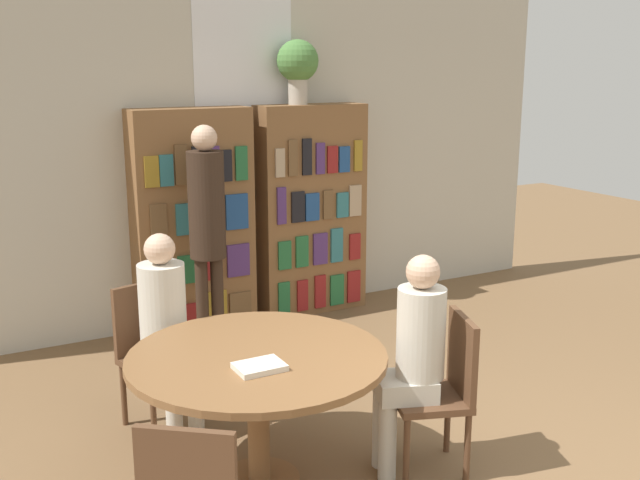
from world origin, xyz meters
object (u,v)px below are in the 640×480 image
at_px(chair_far_side, 443,385).
at_px(reading_table, 257,372).
at_px(flower_vase, 298,64).
at_px(seated_reader_left, 167,321).
at_px(bookshelf_right, 311,210).
at_px(chair_left_side, 153,347).
at_px(seated_reader_right, 413,351).
at_px(bookshelf_left, 193,222).
at_px(librarian_standing, 207,216).

bearing_deg(chair_far_side, reading_table, 90.00).
distance_m(flower_vase, seated_reader_left, 2.86).
relative_size(bookshelf_right, chair_left_side, 2.10).
height_order(chair_left_side, seated_reader_left, seated_reader_left).
bearing_deg(chair_far_side, flower_vase, 8.85).
distance_m(chair_far_side, seated_reader_right, 0.28).
bearing_deg(reading_table, seated_reader_left, 105.93).
bearing_deg(bookshelf_right, bookshelf_left, -179.99).
bearing_deg(seated_reader_right, chair_far_side, -90.00).
distance_m(chair_far_side, librarian_standing, 2.46).
distance_m(reading_table, seated_reader_left, 0.85).
distance_m(chair_far_side, seated_reader_left, 1.69).
relative_size(bookshelf_left, seated_reader_right, 1.51).
bearing_deg(librarian_standing, bookshelf_left, 83.09).
distance_m(reading_table, chair_left_side, 1.04).
height_order(flower_vase, chair_left_side, flower_vase).
height_order(chair_left_side, chair_far_side, same).
xyz_separation_m(seated_reader_left, librarian_standing, (0.71, 1.17, 0.37)).
relative_size(bookshelf_right, librarian_standing, 1.05).
xyz_separation_m(seated_reader_left, seated_reader_right, (1.03, -1.11, -0.01)).
bearing_deg(reading_table, flower_vase, 58.49).
relative_size(seated_reader_left, seated_reader_right, 1.00).
distance_m(chair_left_side, seated_reader_right, 1.68).
relative_size(chair_left_side, seated_reader_left, 0.72).
xyz_separation_m(chair_left_side, chair_far_side, (1.24, -1.34, 0.00)).
bearing_deg(flower_vase, bookshelf_right, -2.12).
relative_size(seated_reader_right, librarian_standing, 0.70).
bearing_deg(bookshelf_left, bookshelf_right, 0.01).
distance_m(flower_vase, chair_far_side, 3.37).
height_order(flower_vase, reading_table, flower_vase).
xyz_separation_m(bookshelf_left, seated_reader_right, (0.26, -2.78, -0.23)).
xyz_separation_m(chair_far_side, seated_reader_left, (-1.20, 1.17, 0.22)).
bearing_deg(bookshelf_left, seated_reader_right, -84.62).
bearing_deg(chair_left_side, bookshelf_right, -158.10).
distance_m(bookshelf_right, chair_left_side, 2.49).
height_order(seated_reader_left, librarian_standing, librarian_standing).
distance_m(flower_vase, chair_left_side, 2.92).
bearing_deg(seated_reader_left, reading_table, 90.00).
bearing_deg(bookshelf_left, librarian_standing, -96.91).
bearing_deg(seated_reader_right, chair_left_side, 60.20).
height_order(bookshelf_right, flower_vase, flower_vase).
bearing_deg(seated_reader_right, bookshelf_right, 2.93).
bearing_deg(chair_left_side, flower_vase, -156.16).
bearing_deg(bookshelf_right, seated_reader_left, -138.44).
bearing_deg(chair_far_side, bookshelf_right, 6.45).
height_order(bookshelf_right, chair_left_side, bookshelf_right).
height_order(chair_far_side, seated_reader_left, seated_reader_left).
xyz_separation_m(flower_vase, seated_reader_right, (-0.73, -2.78, -1.51)).
height_order(chair_left_side, seated_reader_right, seated_reader_right).
bearing_deg(bookshelf_right, librarian_standing, -156.96).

